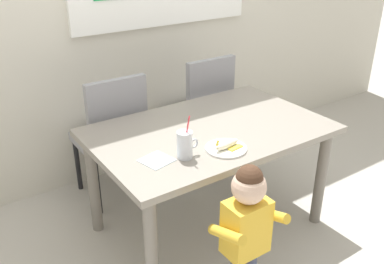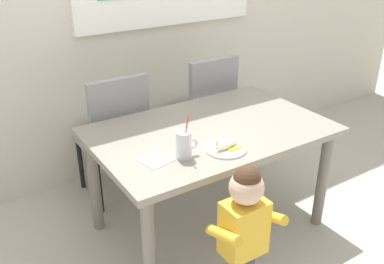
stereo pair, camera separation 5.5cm
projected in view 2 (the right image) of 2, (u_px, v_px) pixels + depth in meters
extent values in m
plane|color=#B7B2A8|center=(208.00, 224.00, 2.90)|extent=(24.00, 24.00, 0.00)
cube|color=gray|center=(210.00, 131.00, 2.59)|extent=(1.43, 0.92, 0.04)
cylinder|color=slate|center=(149.00, 252.00, 2.15)|extent=(0.07, 0.07, 0.69)
cylinder|color=slate|center=(322.00, 180.00, 2.77)|extent=(0.07, 0.07, 0.69)
cylinder|color=slate|center=(94.00, 184.00, 2.73)|extent=(0.07, 0.07, 0.69)
cylinder|color=slate|center=(248.00, 136.00, 3.35)|extent=(0.07, 0.07, 0.69)
cube|color=gray|center=(111.00, 139.00, 3.07)|extent=(0.44, 0.44, 0.06)
cube|color=gray|center=(120.00, 113.00, 2.81)|extent=(0.42, 0.05, 0.48)
cylinder|color=black|center=(126.00, 151.00, 3.42)|extent=(0.04, 0.04, 0.42)
cylinder|color=black|center=(81.00, 163.00, 3.23)|extent=(0.04, 0.04, 0.42)
cylinder|color=black|center=(148.00, 171.00, 3.13)|extent=(0.04, 0.04, 0.42)
cylinder|color=black|center=(99.00, 186.00, 2.94)|extent=(0.04, 0.04, 0.42)
cube|color=gray|center=(199.00, 114.00, 3.48)|extent=(0.44, 0.44, 0.06)
cube|color=gray|center=(214.00, 90.00, 3.21)|extent=(0.42, 0.05, 0.48)
cylinder|color=black|center=(205.00, 127.00, 3.82)|extent=(0.04, 0.04, 0.42)
cylinder|color=black|center=(168.00, 137.00, 3.64)|extent=(0.04, 0.04, 0.42)
cylinder|color=black|center=(230.00, 143.00, 3.53)|extent=(0.04, 0.04, 0.42)
cylinder|color=black|center=(192.00, 155.00, 3.35)|extent=(0.04, 0.04, 0.42)
cube|color=gold|center=(244.00, 228.00, 2.09)|extent=(0.22, 0.15, 0.30)
sphere|color=beige|center=(246.00, 188.00, 1.99)|extent=(0.17, 0.17, 0.17)
sphere|color=#472D1E|center=(247.00, 179.00, 1.97)|extent=(0.13, 0.13, 0.13)
cylinder|color=gold|center=(224.00, 235.00, 2.00)|extent=(0.05, 0.24, 0.13)
cylinder|color=gold|center=(268.00, 216.00, 2.13)|extent=(0.05, 0.24, 0.13)
cylinder|color=silver|center=(184.00, 145.00, 2.22)|extent=(0.08, 0.08, 0.15)
cylinder|color=beige|center=(184.00, 150.00, 2.23)|extent=(0.07, 0.07, 0.08)
torus|color=silver|center=(193.00, 143.00, 2.25)|extent=(0.06, 0.01, 0.06)
cylinder|color=#E5333F|center=(186.00, 133.00, 2.19)|extent=(0.01, 0.06, 0.22)
cylinder|color=white|center=(226.00, 149.00, 2.33)|extent=(0.23, 0.23, 0.01)
ellipsoid|color=#F4EAC6|center=(227.00, 145.00, 2.31)|extent=(0.17, 0.06, 0.04)
cube|color=yellow|center=(235.00, 148.00, 2.31)|extent=(0.09, 0.04, 0.01)
cube|color=yellow|center=(224.00, 144.00, 2.36)|extent=(0.09, 0.04, 0.01)
cylinder|color=yellow|center=(217.00, 143.00, 2.25)|extent=(0.02, 0.01, 0.03)
cube|color=silver|center=(156.00, 160.00, 2.22)|extent=(0.18, 0.18, 0.00)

